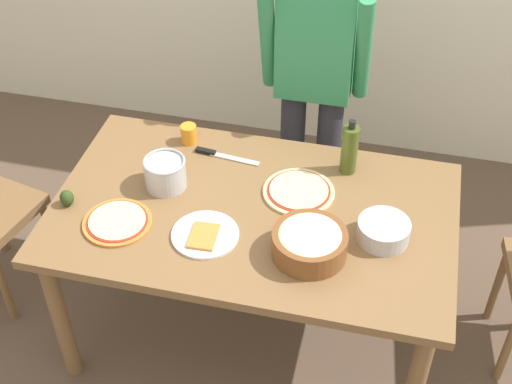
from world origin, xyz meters
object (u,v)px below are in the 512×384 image
object	(u,v)px
person_cook	(314,75)
popcorn_bowl	(310,242)
pizza_cooked_on_tray	(117,222)
steel_pot	(165,173)
chef_knife	(219,155)
plate_with_slice	(205,235)
dining_table	(253,226)
mixing_bowl_steel	(383,231)
pizza_raw_on_board	(299,191)
avocado	(67,198)
cup_orange	(189,134)
olive_oil_bottle	(349,149)

from	to	relation	value
person_cook	popcorn_bowl	xyz separation A→B (m)	(0.15, -0.94, -0.12)
pizza_cooked_on_tray	steel_pot	xyz separation A→B (m)	(0.11, 0.26, 0.06)
pizza_cooked_on_tray	steel_pot	distance (m)	0.29
chef_knife	plate_with_slice	bearing A→B (deg)	-80.78
dining_table	mixing_bowl_steel	world-z (taller)	mixing_bowl_steel
pizza_raw_on_board	pizza_cooked_on_tray	bearing A→B (deg)	-152.46
pizza_raw_on_board	plate_with_slice	size ratio (longest dim) A/B	1.13
plate_with_slice	avocado	distance (m)	0.59
mixing_bowl_steel	pizza_raw_on_board	bearing A→B (deg)	152.92
mixing_bowl_steel	cup_orange	bearing A→B (deg)	155.35
mixing_bowl_steel	cup_orange	world-z (taller)	cup_orange
pizza_cooked_on_tray	mixing_bowl_steel	size ratio (longest dim) A/B	1.35
plate_with_slice	olive_oil_bottle	xyz separation A→B (m)	(0.47, 0.52, 0.11)
plate_with_slice	popcorn_bowl	distance (m)	0.40
pizza_raw_on_board	pizza_cooked_on_tray	size ratio (longest dim) A/B	1.09
cup_orange	mixing_bowl_steel	bearing A→B (deg)	-24.65
chef_knife	dining_table	bearing A→B (deg)	-53.28
chef_knife	person_cook	bearing A→B (deg)	54.35
pizza_cooked_on_tray	cup_orange	world-z (taller)	cup_orange
chef_knife	steel_pot	bearing A→B (deg)	-124.26
plate_with_slice	chef_knife	bearing A→B (deg)	99.22
pizza_raw_on_board	cup_orange	size ratio (longest dim) A/B	3.45
chef_knife	pizza_cooked_on_tray	bearing A→B (deg)	-118.55
dining_table	person_cook	distance (m)	0.81
pizza_raw_on_board	popcorn_bowl	xyz separation A→B (m)	(0.10, -0.32, 0.05)
dining_table	pizza_cooked_on_tray	world-z (taller)	pizza_cooked_on_tray
dining_table	popcorn_bowl	bearing A→B (deg)	-35.75
mixing_bowl_steel	olive_oil_bottle	xyz separation A→B (m)	(-0.19, 0.37, 0.07)
pizza_cooked_on_tray	dining_table	bearing A→B (deg)	22.09
pizza_raw_on_board	chef_knife	xyz separation A→B (m)	(-0.38, 0.16, -0.00)
olive_oil_bottle	person_cook	bearing A→B (deg)	117.73
person_cook	chef_knife	distance (m)	0.59
person_cook	pizza_raw_on_board	distance (m)	0.64
plate_with_slice	avocado	size ratio (longest dim) A/B	3.71
mixing_bowl_steel	olive_oil_bottle	distance (m)	0.42
mixing_bowl_steel	popcorn_bowl	bearing A→B (deg)	-151.13
person_cook	popcorn_bowl	bearing A→B (deg)	-80.83
olive_oil_bottle	cup_orange	world-z (taller)	olive_oil_bottle
person_cook	mixing_bowl_steel	world-z (taller)	person_cook
person_cook	pizza_cooked_on_tray	distance (m)	1.14
pizza_raw_on_board	chef_knife	bearing A→B (deg)	157.29
person_cook	pizza_cooked_on_tray	xyz separation A→B (m)	(-0.60, -0.96, -0.17)
popcorn_bowl	cup_orange	bearing A→B (deg)	139.08
person_cook	plate_with_slice	size ratio (longest dim) A/B	6.23
avocado	person_cook	bearing A→B (deg)	47.16
pizza_cooked_on_tray	plate_with_slice	size ratio (longest dim) A/B	1.04
steel_pot	cup_orange	world-z (taller)	steel_pot
person_cook	steel_pot	bearing A→B (deg)	-125.18
olive_oil_bottle	steel_pot	xyz separation A→B (m)	(-0.71, -0.27, -0.05)
pizza_cooked_on_tray	popcorn_bowl	bearing A→B (deg)	1.12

